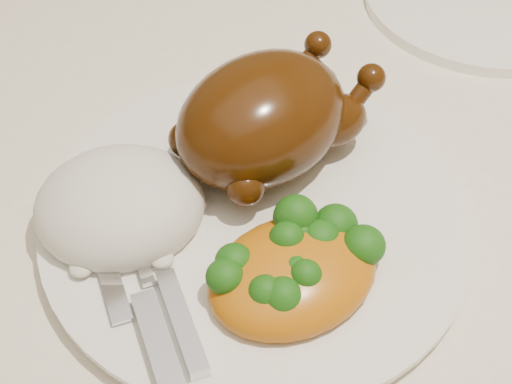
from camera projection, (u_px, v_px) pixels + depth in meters
dining_table at (148, 294)px, 0.60m from camera, size 1.60×0.90×0.76m
tablecloth at (137, 240)px, 0.54m from camera, size 1.73×1.03×0.18m
dinner_plate at (256, 217)px, 0.51m from camera, size 0.33×0.33×0.01m
roast_chicken at (266, 117)px, 0.51m from camera, size 0.18×0.13×0.09m
rice_mound at (120, 206)px, 0.49m from camera, size 0.15×0.15×0.06m
mac_and_cheese at (298, 265)px, 0.46m from camera, size 0.12×0.09×0.05m
cutlery at (150, 303)px, 0.45m from camera, size 0.05×0.18×0.01m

